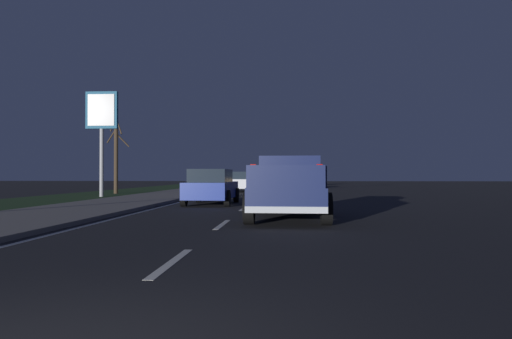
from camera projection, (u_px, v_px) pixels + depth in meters
The scene contains 10 objects.
ground at pixel (261, 196), 29.89m from camera, with size 144.00×144.00×0.00m, color black.
sidewalk_shoulder at pixel (171, 194), 30.28m from camera, with size 108.00×4.00×0.12m, color slate.
grass_verge at pixel (94, 195), 30.61m from camera, with size 108.00×6.00×0.01m, color #1E3819.
lane_markings at pixel (226, 194), 32.51m from camera, with size 108.00×3.54×0.01m.
pickup_truck at pixel (290, 188), 14.48m from camera, with size 5.48×2.39×1.87m.
sedan_blue at pixel (212, 187), 20.96m from camera, with size 4.42×2.06×1.54m.
sedan_tan at pixel (290, 181), 43.37m from camera, with size 4.44×2.09×1.54m.
sedan_white at pixel (244, 182), 36.94m from camera, with size 4.40×2.02×1.54m.
gas_price_sign at pixel (102, 118), 28.28m from camera, with size 0.27×1.90×6.23m.
bare_tree_far at pixel (116, 149), 33.12m from camera, with size 1.17×1.72×5.80m.
Camera 1 is at (-2.86, -1.71, 1.29)m, focal length 33.54 mm.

